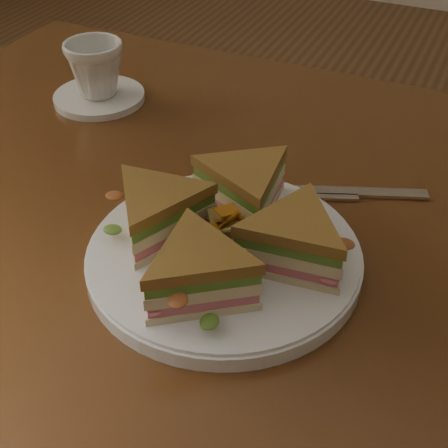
% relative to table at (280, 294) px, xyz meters
% --- Properties ---
extents(table, '(1.20, 0.80, 0.75)m').
position_rel_table_xyz_m(table, '(0.00, 0.00, 0.00)').
color(table, '#391E0D').
rests_on(table, ground).
extents(plate, '(0.27, 0.27, 0.02)m').
position_rel_table_xyz_m(plate, '(-0.04, -0.08, 0.11)').
color(plate, white).
rests_on(plate, table).
extents(sandwich_wedges, '(0.26, 0.26, 0.06)m').
position_rel_table_xyz_m(sandwich_wedges, '(-0.04, -0.08, 0.14)').
color(sandwich_wedges, beige).
rests_on(sandwich_wedges, plate).
extents(crisps_mound, '(0.09, 0.09, 0.05)m').
position_rel_table_xyz_m(crisps_mound, '(-0.04, -0.08, 0.14)').
color(crisps_mound, '#B96C17').
rests_on(crisps_mound, plate).
extents(spoon, '(0.17, 0.08, 0.01)m').
position_rel_table_xyz_m(spoon, '(-0.07, 0.03, 0.10)').
color(spoon, silver).
rests_on(spoon, table).
extents(knife, '(0.21, 0.09, 0.00)m').
position_rel_table_xyz_m(knife, '(0.02, 0.08, 0.10)').
color(knife, silver).
rests_on(knife, table).
extents(saucer, '(0.13, 0.13, 0.01)m').
position_rel_table_xyz_m(saucer, '(-0.35, 0.17, 0.10)').
color(saucer, white).
rests_on(saucer, table).
extents(coffee_cup, '(0.11, 0.11, 0.08)m').
position_rel_table_xyz_m(coffee_cup, '(-0.35, 0.17, 0.15)').
color(coffee_cup, white).
rests_on(coffee_cup, saucer).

